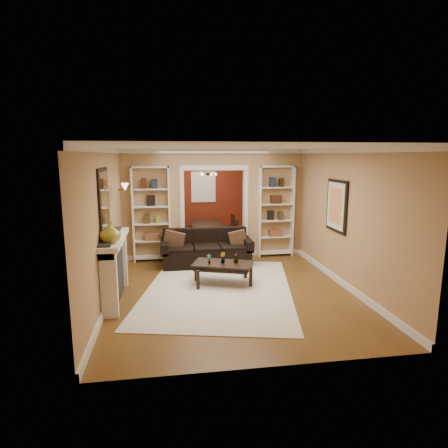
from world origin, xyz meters
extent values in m
plane|color=brown|center=(0.00, 0.00, 0.00)|extent=(8.00, 8.00, 0.00)
plane|color=white|center=(0.00, 0.00, 2.70)|extent=(8.00, 8.00, 0.00)
plane|color=tan|center=(0.00, 4.00, 1.35)|extent=(8.00, 0.00, 8.00)
plane|color=tan|center=(0.00, -4.00, 1.35)|extent=(8.00, 0.00, 8.00)
plane|color=tan|center=(-2.25, 0.00, 1.35)|extent=(0.00, 8.00, 8.00)
plane|color=tan|center=(2.25, 0.00, 1.35)|extent=(0.00, 8.00, 8.00)
cube|color=tan|center=(0.00, 1.20, 1.35)|extent=(4.50, 0.15, 2.70)
cube|color=maroon|center=(0.00, 3.97, 1.32)|extent=(4.44, 0.04, 2.64)
cube|color=#8CA5CC|center=(0.00, 3.93, 1.55)|extent=(0.78, 0.03, 0.98)
cube|color=silver|center=(-0.23, -1.23, 0.01)|extent=(3.51, 4.34, 0.01)
cube|color=black|center=(-0.28, 0.45, 0.41)|extent=(2.12, 0.91, 0.83)
cube|color=brown|center=(-1.03, 0.43, 0.63)|extent=(0.48, 0.25, 0.46)
cube|color=brown|center=(0.47, 0.43, 0.60)|extent=(0.40, 0.12, 0.40)
cube|color=black|center=(-0.10, -0.94, 0.22)|extent=(1.30, 0.99, 0.44)
imported|color=#336626|center=(-0.37, -0.94, 0.54)|extent=(0.12, 0.11, 0.19)
imported|color=#336626|center=(-0.10, -0.94, 0.54)|extent=(0.13, 0.14, 0.21)
imported|color=#336626|center=(0.17, -0.94, 0.53)|extent=(0.11, 0.11, 0.19)
cube|color=white|center=(-1.55, 1.03, 1.15)|extent=(0.90, 0.30, 2.30)
cube|color=white|center=(1.55, 1.03, 1.15)|extent=(0.90, 0.30, 2.30)
cube|color=white|center=(-2.09, -1.50, 0.58)|extent=(0.32, 1.70, 1.16)
imported|color=olive|center=(-2.09, -1.97, 1.33)|extent=(0.39, 0.39, 0.35)
cube|color=silver|center=(-2.23, -1.50, 1.80)|extent=(0.03, 0.95, 1.10)
cube|color=#FFE0A5|center=(-2.15, 0.55, 1.83)|extent=(0.18, 0.18, 0.22)
cube|color=black|center=(2.21, -1.00, 1.55)|extent=(0.04, 0.85, 1.05)
imported|color=black|center=(0.01, 2.60, 0.30)|extent=(1.69, 0.94, 0.59)
cube|color=black|center=(-0.54, 2.30, 0.40)|extent=(0.50, 0.50, 0.81)
cube|color=black|center=(0.56, 2.30, 0.38)|extent=(0.42, 0.42, 0.77)
cube|color=black|center=(-0.54, 2.90, 0.41)|extent=(0.45, 0.45, 0.81)
cube|color=black|center=(0.56, 2.90, 0.42)|extent=(0.45, 0.45, 0.83)
cube|color=#3B2C1B|center=(0.00, 2.70, 2.02)|extent=(0.50, 0.50, 0.30)
camera|label=1|loc=(-1.17, -8.06, 2.56)|focal=30.00mm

